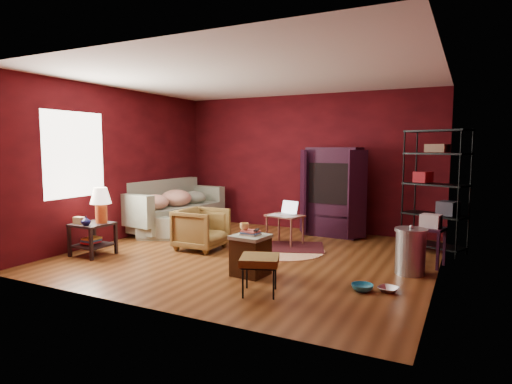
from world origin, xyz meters
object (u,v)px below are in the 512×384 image
Objects in this scene: tv_armoire at (333,190)px; wire_shelving at (436,185)px; side_table at (97,215)px; armchair at (201,227)px; sofa at (173,211)px; laptop_desk at (285,218)px; hamper at (251,254)px.

tv_armoire is 1.95m from wire_shelving.
wire_shelving is at bearing 29.05° from side_table.
wire_shelving is (3.53, 1.60, 0.72)m from armchair.
sofa is 1.05× the size of wire_shelving.
laptop_desk is 1.31m from tv_armoire.
wire_shelving reaches higher than armchair.
laptop_desk is 0.45× the size of tv_armoire.
side_table is 0.54× the size of wire_shelving.
hamper is 0.37× the size of tv_armoire.
armchair is 0.44× the size of tv_armoire.
side_table is (-1.27, -1.07, 0.27)m from armchair.
hamper is (2.69, 0.14, -0.36)m from side_table.
side_table is at bearing -125.08° from laptop_desk.
hamper is at bearing -106.71° from wire_shelving.
hamper is 1.93m from laptop_desk.
side_table is at bearing 163.58° from sofa.
armchair is (1.47, -1.12, -0.03)m from sofa.
laptop_desk is 0.38× the size of wire_shelving.
hamper is 0.31× the size of wire_shelving.
tv_armoire is at bearing 47.27° from side_table.
hamper is 3.09m from tv_armoire.
hamper is (2.88, -2.05, -0.13)m from sofa.
sofa reaches higher than hamper.
wire_shelving is at bearing -106.22° from sofa.
wire_shelving is (4.79, 2.66, 0.45)m from side_table.
hamper is at bearing -66.70° from laptop_desk.
armchair is at bearing 146.84° from hamper.
side_table is at bearing 129.20° from armchair.
side_table reaches higher than laptop_desk.
hamper is at bearing 2.96° from side_table.
side_table is 2.71m from hamper.
laptop_desk is 2.56m from wire_shelving.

